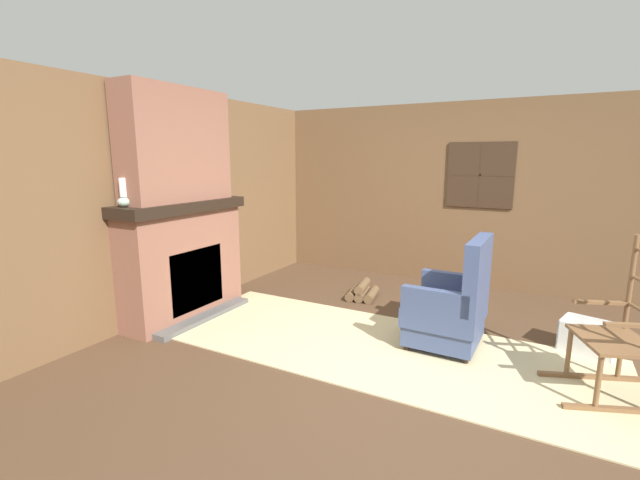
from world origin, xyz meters
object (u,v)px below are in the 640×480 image
firewood_stack (362,292)px  storage_case (193,194)px  rocking_chair (619,344)px  laundry_basket (588,337)px  oil_lamp_vase (124,197)px  armchair (451,308)px

firewood_stack → storage_case: storage_case is taller
rocking_chair → firewood_stack: (-2.49, 1.20, -0.33)m
laundry_basket → storage_case: storage_case is taller
storage_case → oil_lamp_vase: bearing=-90.0°
firewood_stack → rocking_chair: bearing=-25.7°
oil_lamp_vase → storage_case: bearing=90.0°
oil_lamp_vase → storage_case: 0.87m
rocking_chair → laundry_basket: (-0.12, 0.77, -0.27)m
laundry_basket → firewood_stack: bearing=169.7°
firewood_stack → oil_lamp_vase: bearing=-125.8°
firewood_stack → storage_case: (-1.53, -1.25, 1.25)m
armchair → firewood_stack: armchair is taller
oil_lamp_vase → rocking_chair: bearing=12.9°
rocking_chair → storage_case: size_ratio=5.76×
rocking_chair → oil_lamp_vase: size_ratio=4.32×
firewood_stack → storage_case: bearing=-140.8°
oil_lamp_vase → armchair: bearing=23.6°
laundry_basket → oil_lamp_vase: 4.42m
firewood_stack → laundry_basket: (2.37, -0.43, 0.06)m
laundry_basket → oil_lamp_vase: oil_lamp_vase is taller
rocking_chair → laundry_basket: 0.82m
firewood_stack → storage_case: size_ratio=2.39×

